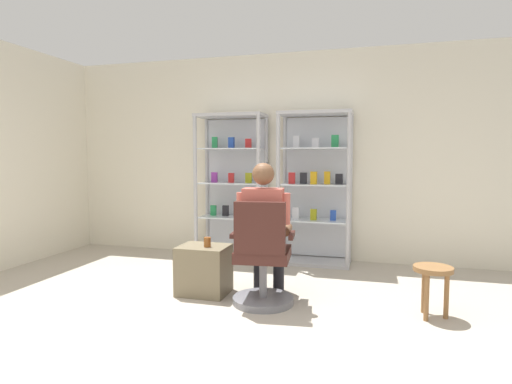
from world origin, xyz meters
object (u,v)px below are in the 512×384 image
at_px(display_cabinet_left, 233,186).
at_px(office_chair, 262,263).
at_px(seated_shopkeeper, 265,225).
at_px(display_cabinet_right, 315,187).
at_px(tea_glass, 207,242).
at_px(wooden_stool, 433,277).
at_px(storage_crate, 204,270).

xyz_separation_m(display_cabinet_left, office_chair, (0.86, -1.72, -0.57)).
bearing_deg(display_cabinet_left, seated_shopkeeper, -61.60).
xyz_separation_m(display_cabinet_right, tea_glass, (-0.83, -1.57, -0.44)).
bearing_deg(display_cabinet_right, office_chair, -98.01).
bearing_deg(office_chair, display_cabinet_right, 81.99).
bearing_deg(seated_shopkeeper, display_cabinet_left, 118.40).
bearing_deg(wooden_stool, display_cabinet_right, 126.76).
distance_m(storage_crate, wooden_stool, 2.08).
height_order(tea_glass, wooden_stool, tea_glass).
distance_m(office_chair, storage_crate, 0.68).
relative_size(seated_shopkeeper, storage_crate, 2.71).
bearing_deg(tea_glass, office_chair, -13.55).
xyz_separation_m(tea_glass, wooden_stool, (2.03, -0.03, -0.18)).
height_order(office_chair, seated_shopkeeper, seated_shopkeeper).
height_order(storage_crate, tea_glass, tea_glass).
bearing_deg(seated_shopkeeper, wooden_stool, -2.14).
bearing_deg(office_chair, display_cabinet_left, 116.57).
bearing_deg(office_chair, wooden_stool, 4.28).
xyz_separation_m(display_cabinet_left, display_cabinet_right, (1.10, -0.00, 0.00)).
xyz_separation_m(display_cabinet_right, office_chair, (-0.24, -1.72, -0.57)).
distance_m(office_chair, tea_glass, 0.62).
distance_m(display_cabinet_left, office_chair, 2.00).
distance_m(tea_glass, wooden_stool, 2.04).
bearing_deg(wooden_stool, display_cabinet_left, 145.05).
distance_m(display_cabinet_right, seated_shopkeeper, 1.59).
height_order(display_cabinet_right, storage_crate, display_cabinet_right).
relative_size(display_cabinet_right, seated_shopkeeper, 1.47).
distance_m(display_cabinet_left, wooden_stool, 2.87).
bearing_deg(seated_shopkeeper, office_chair, -83.58).
height_order(office_chair, wooden_stool, office_chair).
xyz_separation_m(storage_crate, tea_glass, (0.05, -0.03, 0.28)).
bearing_deg(display_cabinet_right, seated_shopkeeper, -99.49).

